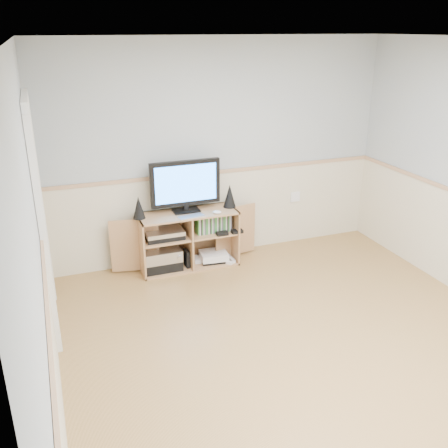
{
  "coord_description": "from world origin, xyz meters",
  "views": [
    {
      "loc": [
        -1.89,
        -3.0,
        2.57
      ],
      "look_at": [
        -0.33,
        1.2,
        0.8
      ],
      "focal_mm": 40.0,
      "sensor_mm": 36.0,
      "label": 1
    }
  ],
  "objects": [
    {
      "name": "game_consoles",
      "position": [
        -0.18,
        2.0,
        0.07
      ],
      "size": [
        0.46,
        0.3,
        0.11
      ],
      "color": "white",
      "rests_on": "media_cabinet"
    },
    {
      "name": "game_cases",
      "position": [
        -0.17,
        1.99,
        0.48
      ],
      "size": [
        0.4,
        0.13,
        0.19
      ],
      "primitive_type": "cube",
      "color": "#3F8C3F",
      "rests_on": "media_cabinet"
    },
    {
      "name": "wall_outlet",
      "position": [
        1.0,
        2.23,
        0.6
      ],
      "size": [
        0.12,
        0.03,
        0.12
      ],
      "primitive_type": "cube",
      "color": "white",
      "rests_on": "wall_back"
    },
    {
      "name": "monitor",
      "position": [
        -0.46,
        2.06,
        0.97
      ],
      "size": [
        0.79,
        0.18,
        0.58
      ],
      "color": "black",
      "rests_on": "media_cabinet"
    },
    {
      "name": "media_cabinet",
      "position": [
        -0.46,
        2.06,
        0.33
      ],
      "size": [
        1.73,
        0.42,
        0.65
      ],
      "color": "tan",
      "rests_on": "floor"
    },
    {
      "name": "av_components",
      "position": [
        -0.76,
        2.01,
        0.22
      ],
      "size": [
        0.51,
        0.31,
        0.47
      ],
      "color": "black",
      "rests_on": "media_cabinet"
    },
    {
      "name": "keyboard",
      "position": [
        -0.46,
        1.87,
        0.66
      ],
      "size": [
        0.3,
        0.15,
        0.01
      ],
      "primitive_type": "cube",
      "rotation": [
        0.0,
        0.0,
        0.15
      ],
      "color": "silver",
      "rests_on": "media_cabinet"
    },
    {
      "name": "room",
      "position": [
        -0.06,
        0.12,
        1.22
      ],
      "size": [
        4.04,
        4.54,
        2.54
      ],
      "color": "tan",
      "rests_on": "ground"
    },
    {
      "name": "mouse",
      "position": [
        -0.16,
        1.87,
        0.67
      ],
      "size": [
        0.11,
        0.1,
        0.04
      ],
      "primitive_type": "ellipsoid",
      "rotation": [
        0.0,
        0.0,
        -0.42
      ],
      "color": "white",
      "rests_on": "media_cabinet"
    },
    {
      "name": "speaker_left",
      "position": [
        -1.0,
        2.03,
        0.77
      ],
      "size": [
        0.13,
        0.13,
        0.25
      ],
      "primitive_type": "cone",
      "color": "black",
      "rests_on": "media_cabinet"
    },
    {
      "name": "speaker_right",
      "position": [
        0.05,
        2.03,
        0.78
      ],
      "size": [
        0.14,
        0.14,
        0.27
      ],
      "primitive_type": "cone",
      "color": "black",
      "rests_on": "media_cabinet"
    }
  ]
}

